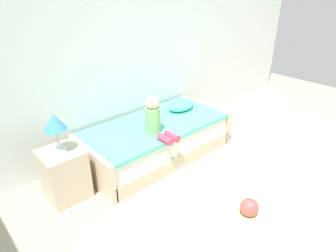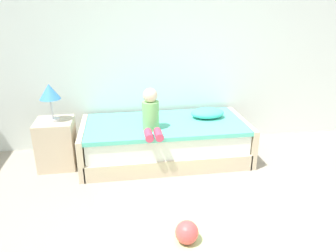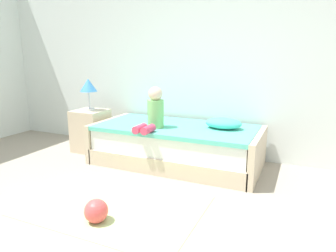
{
  "view_description": "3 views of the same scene",
  "coord_description": "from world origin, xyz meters",
  "px_view_note": "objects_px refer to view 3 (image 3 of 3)",
  "views": [
    {
      "loc": [
        -2.64,
        -0.78,
        2.28
      ],
      "look_at": [
        -0.35,
        1.75,
        0.55
      ],
      "focal_mm": 31.14,
      "sensor_mm": 36.0,
      "label": 1
    },
    {
      "loc": [
        -0.9,
        -1.74,
        1.92
      ],
      "look_at": [
        -0.35,
        1.75,
        0.55
      ],
      "focal_mm": 34.09,
      "sensor_mm": 36.0,
      "label": 2
    },
    {
      "loc": [
        1.1,
        -1.47,
        1.36
      ],
      "look_at": [
        -0.35,
        1.75,
        0.55
      ],
      "focal_mm": 32.68,
      "sensor_mm": 36.0,
      "label": 3
    }
  ],
  "objects_px": {
    "nightstand": "(91,131)",
    "pillow": "(224,123)",
    "table_lamp": "(88,87)",
    "bed": "(176,145)",
    "toy_ball": "(96,211)",
    "child_figure": "(154,112)"
  },
  "relations": [
    {
      "from": "nightstand",
      "to": "table_lamp",
      "type": "bearing_deg",
      "value": 180.0
    },
    {
      "from": "nightstand",
      "to": "child_figure",
      "type": "height_order",
      "value": "child_figure"
    },
    {
      "from": "pillow",
      "to": "toy_ball",
      "type": "xyz_separation_m",
      "value": [
        -0.63,
        -1.7,
        -0.46
      ]
    },
    {
      "from": "nightstand",
      "to": "toy_ball",
      "type": "height_order",
      "value": "nightstand"
    },
    {
      "from": "nightstand",
      "to": "toy_ball",
      "type": "distance_m",
      "value": 2.08
    },
    {
      "from": "pillow",
      "to": "toy_ball",
      "type": "distance_m",
      "value": 1.87
    },
    {
      "from": "bed",
      "to": "toy_ball",
      "type": "distance_m",
      "value": 1.61
    },
    {
      "from": "table_lamp",
      "to": "pillow",
      "type": "height_order",
      "value": "table_lamp"
    },
    {
      "from": "table_lamp",
      "to": "pillow",
      "type": "xyz_separation_m",
      "value": [
        1.93,
        0.09,
        -0.37
      ]
    },
    {
      "from": "nightstand",
      "to": "pillow",
      "type": "height_order",
      "value": "pillow"
    },
    {
      "from": "nightstand",
      "to": "table_lamp",
      "type": "height_order",
      "value": "table_lamp"
    },
    {
      "from": "table_lamp",
      "to": "bed",
      "type": "bearing_deg",
      "value": -0.4
    },
    {
      "from": "nightstand",
      "to": "pillow",
      "type": "bearing_deg",
      "value": 2.68
    },
    {
      "from": "child_figure",
      "to": "pillow",
      "type": "distance_m",
      "value": 0.86
    },
    {
      "from": "pillow",
      "to": "toy_ball",
      "type": "height_order",
      "value": "pillow"
    },
    {
      "from": "pillow",
      "to": "table_lamp",
      "type": "bearing_deg",
      "value": -177.32
    },
    {
      "from": "nightstand",
      "to": "pillow",
      "type": "distance_m",
      "value": 1.95
    },
    {
      "from": "bed",
      "to": "child_figure",
      "type": "xyz_separation_m",
      "value": [
        -0.2,
        -0.23,
        0.46
      ]
    },
    {
      "from": "child_figure",
      "to": "toy_ball",
      "type": "distance_m",
      "value": 1.5
    },
    {
      "from": "toy_ball",
      "to": "pillow",
      "type": "bearing_deg",
      "value": 69.63
    },
    {
      "from": "nightstand",
      "to": "child_figure",
      "type": "relative_size",
      "value": 1.18
    },
    {
      "from": "nightstand",
      "to": "toy_ball",
      "type": "xyz_separation_m",
      "value": [
        1.3,
        -1.61,
        -0.2
      ]
    }
  ]
}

